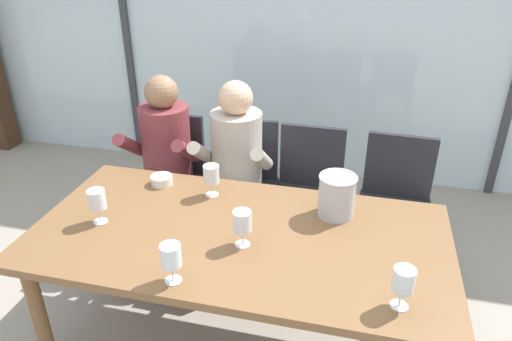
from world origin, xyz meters
TOP-DOWN VIEW (x-y plane):
  - ground at (0.00, 1.00)m, footprint 14.00×14.00m
  - window_glass_panel at (0.00, 2.14)m, footprint 7.14×0.03m
  - window_mullion_left at (-1.61, 2.12)m, footprint 0.06×0.06m
  - hillside_vineyard at (0.00, 5.78)m, footprint 13.14×2.40m
  - dining_table at (0.00, 0.00)m, footprint 1.94×0.97m
  - chair_near_curtain at (-0.75, 0.92)m, footprint 0.45×0.45m
  - chair_left_of_center at (-0.22, 0.93)m, footprint 0.49×0.49m
  - chair_center at (0.21, 0.92)m, footprint 0.45×0.45m
  - chair_right_of_center at (0.76, 0.91)m, footprint 0.46×0.46m
  - person_maroon_top at (-0.72, 0.76)m, footprint 0.46×0.61m
  - person_beige_jumper at (-0.24, 0.76)m, footprint 0.46×0.61m
  - ice_bucket_primary at (0.43, 0.26)m, footprint 0.19×0.19m
  - tasting_bowl at (-0.54, 0.35)m, footprint 0.12×0.12m
  - wine_glass_by_left_taster at (-0.67, -0.07)m, footprint 0.08×0.08m
  - wine_glass_near_bucket at (0.04, -0.09)m, footprint 0.08×0.08m
  - wine_glass_center_pour at (-0.23, 0.30)m, footprint 0.08×0.08m
  - wine_glass_by_right_taster at (0.72, -0.32)m, footprint 0.08×0.08m
  - wine_glass_spare_empty at (-0.16, -0.39)m, footprint 0.08×0.08m

SIDE VIEW (x-z plane):
  - ground at x=0.00m, z-range 0.00..0.00m
  - chair_near_curtain at x=-0.75m, z-range 0.08..0.97m
  - chair_left_of_center at x=-0.22m, z-range 0.08..0.97m
  - chair_center at x=0.21m, z-range 0.08..0.97m
  - chair_right_of_center at x=0.76m, z-range 0.08..0.97m
  - dining_table at x=0.00m, z-range 0.29..1.04m
  - person_maroon_top at x=-0.72m, z-range 0.09..1.30m
  - person_beige_jumper at x=-0.24m, z-range 0.09..1.30m
  - tasting_bowl at x=-0.54m, z-range 0.74..0.79m
  - ice_bucket_primary at x=0.43m, z-range 0.74..0.96m
  - wine_glass_by_left_taster at x=-0.67m, z-range 0.77..0.95m
  - wine_glass_near_bucket at x=0.04m, z-range 0.77..0.95m
  - wine_glass_center_pour at x=-0.23m, z-range 0.77..0.95m
  - wine_glass_spare_empty at x=-0.16m, z-range 0.77..0.95m
  - wine_glass_by_right_taster at x=0.72m, z-range 0.78..0.95m
  - hillside_vineyard at x=0.00m, z-range 0.00..1.74m
  - window_glass_panel at x=0.00m, z-range 0.00..2.60m
  - window_mullion_left at x=-1.61m, z-range 0.00..2.60m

